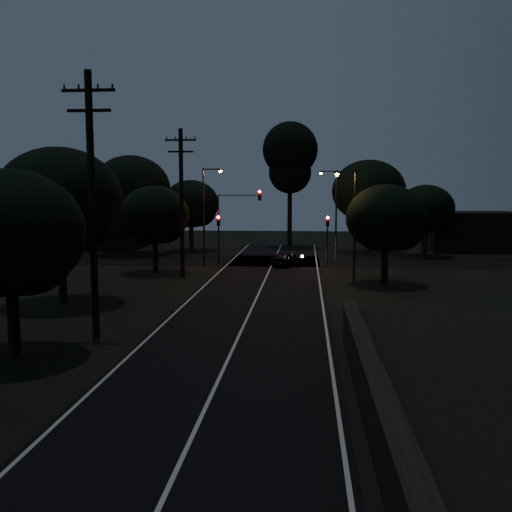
{
  "coord_description": "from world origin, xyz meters",
  "views": [
    {
      "loc": [
        2.8,
        -7.88,
        6.17
      ],
      "look_at": [
        0.0,
        24.0,
        2.5
      ],
      "focal_mm": 40.0,
      "sensor_mm": 36.0,
      "label": 1
    }
  ],
  "objects_px": {
    "utility_pole_far": "(182,200)",
    "signal_mast": "(238,213)",
    "signal_left": "(219,230)",
    "car": "(287,258)",
    "signal_right": "(328,231)",
    "utility_pole_mid": "(92,201)",
    "streetlight_a": "(206,210)",
    "streetlight_b": "(334,208)",
    "tall_pine": "(290,157)",
    "streetlight_c": "(352,219)"
  },
  "relations": [
    {
      "from": "utility_pole_far",
      "to": "signal_mast",
      "type": "bearing_deg",
      "value": 68.89
    },
    {
      "from": "signal_left",
      "to": "car",
      "type": "xyz_separation_m",
      "value": [
        5.85,
        -1.25,
        -2.21
      ]
    },
    {
      "from": "signal_right",
      "to": "utility_pole_mid",
      "type": "bearing_deg",
      "value": -112.99
    },
    {
      "from": "signal_left",
      "to": "signal_right",
      "type": "distance_m",
      "value": 9.2
    },
    {
      "from": "utility_pole_far",
      "to": "streetlight_a",
      "type": "height_order",
      "value": "utility_pole_far"
    },
    {
      "from": "utility_pole_mid",
      "to": "signal_right",
      "type": "xyz_separation_m",
      "value": [
        10.6,
        24.99,
        -2.9
      ]
    },
    {
      "from": "signal_mast",
      "to": "streetlight_b",
      "type": "xyz_separation_m",
      "value": [
        8.22,
        4.01,
        0.3
      ]
    },
    {
      "from": "streetlight_a",
      "to": "utility_pole_mid",
      "type": "bearing_deg",
      "value": -91.73
    },
    {
      "from": "streetlight_b",
      "to": "signal_left",
      "type": "bearing_deg",
      "value": -157.95
    },
    {
      "from": "streetlight_b",
      "to": "car",
      "type": "bearing_deg",
      "value": -127.64
    },
    {
      "from": "tall_pine",
      "to": "signal_right",
      "type": "xyz_separation_m",
      "value": [
        3.6,
        -15.01,
        -6.99
      ]
    },
    {
      "from": "tall_pine",
      "to": "car",
      "type": "height_order",
      "value": "tall_pine"
    },
    {
      "from": "utility_pole_mid",
      "to": "tall_pine",
      "type": "xyz_separation_m",
      "value": [
        7.0,
        40.0,
        4.09
      ]
    },
    {
      "from": "tall_pine",
      "to": "streetlight_c",
      "type": "relative_size",
      "value": 1.82
    },
    {
      "from": "streetlight_a",
      "to": "streetlight_c",
      "type": "height_order",
      "value": "streetlight_a"
    },
    {
      "from": "utility_pole_mid",
      "to": "car",
      "type": "distance_m",
      "value": 25.34
    },
    {
      "from": "tall_pine",
      "to": "signal_left",
      "type": "height_order",
      "value": "tall_pine"
    },
    {
      "from": "signal_mast",
      "to": "streetlight_b",
      "type": "height_order",
      "value": "streetlight_b"
    },
    {
      "from": "utility_pole_far",
      "to": "tall_pine",
      "type": "bearing_deg",
      "value": 73.07
    },
    {
      "from": "signal_right",
      "to": "streetlight_a",
      "type": "distance_m",
      "value": 10.26
    },
    {
      "from": "signal_mast",
      "to": "streetlight_a",
      "type": "distance_m",
      "value": 3.13
    },
    {
      "from": "utility_pole_far",
      "to": "streetlight_a",
      "type": "relative_size",
      "value": 1.31
    },
    {
      "from": "streetlight_c",
      "to": "tall_pine",
      "type": "bearing_deg",
      "value": 100.93
    },
    {
      "from": "signal_mast",
      "to": "car",
      "type": "bearing_deg",
      "value": -16.74
    },
    {
      "from": "streetlight_a",
      "to": "streetlight_b",
      "type": "height_order",
      "value": "same"
    },
    {
      "from": "signal_left",
      "to": "signal_mast",
      "type": "relative_size",
      "value": 0.66
    },
    {
      "from": "signal_mast",
      "to": "car",
      "type": "height_order",
      "value": "signal_mast"
    },
    {
      "from": "utility_pole_far",
      "to": "signal_left",
      "type": "height_order",
      "value": "utility_pole_far"
    },
    {
      "from": "signal_left",
      "to": "streetlight_a",
      "type": "xyz_separation_m",
      "value": [
        -0.71,
        -1.99,
        1.8
      ]
    },
    {
      "from": "utility_pole_far",
      "to": "tall_pine",
      "type": "xyz_separation_m",
      "value": [
        7.0,
        23.0,
        4.34
      ]
    },
    {
      "from": "utility_pole_far",
      "to": "streetlight_c",
      "type": "relative_size",
      "value": 1.4
    },
    {
      "from": "streetlight_a",
      "to": "signal_left",
      "type": "bearing_deg",
      "value": 70.41
    },
    {
      "from": "utility_pole_mid",
      "to": "signal_mast",
      "type": "distance_m",
      "value": 25.22
    },
    {
      "from": "utility_pole_mid",
      "to": "tall_pine",
      "type": "distance_m",
      "value": 40.81
    },
    {
      "from": "streetlight_a",
      "to": "streetlight_b",
      "type": "bearing_deg",
      "value": 29.48
    },
    {
      "from": "car",
      "to": "streetlight_a",
      "type": "bearing_deg",
      "value": 31.15
    },
    {
      "from": "streetlight_a",
      "to": "streetlight_c",
      "type": "bearing_deg",
      "value": -35.69
    },
    {
      "from": "streetlight_b",
      "to": "car",
      "type": "distance_m",
      "value": 7.76
    },
    {
      "from": "signal_left",
      "to": "car",
      "type": "bearing_deg",
      "value": -12.05
    },
    {
      "from": "utility_pole_mid",
      "to": "car",
      "type": "height_order",
      "value": "utility_pole_mid"
    },
    {
      "from": "signal_left",
      "to": "streetlight_b",
      "type": "height_order",
      "value": "streetlight_b"
    },
    {
      "from": "tall_pine",
      "to": "signal_mast",
      "type": "bearing_deg",
      "value": -104.62
    },
    {
      "from": "tall_pine",
      "to": "signal_left",
      "type": "distance_m",
      "value": 17.48
    },
    {
      "from": "utility_pole_mid",
      "to": "streetlight_b",
      "type": "distance_m",
      "value": 31.15
    },
    {
      "from": "utility_pole_mid",
      "to": "signal_right",
      "type": "relative_size",
      "value": 2.68
    },
    {
      "from": "signal_mast",
      "to": "car",
      "type": "xyz_separation_m",
      "value": [
        4.16,
        -1.25,
        -3.71
      ]
    },
    {
      "from": "tall_pine",
      "to": "streetlight_a",
      "type": "bearing_deg",
      "value": -110.36
    },
    {
      "from": "signal_left",
      "to": "signal_right",
      "type": "relative_size",
      "value": 1.0
    },
    {
      "from": "utility_pole_mid",
      "to": "streetlight_c",
      "type": "distance_m",
      "value": 19.15
    },
    {
      "from": "tall_pine",
      "to": "streetlight_a",
      "type": "distance_m",
      "value": 18.86
    }
  ]
}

